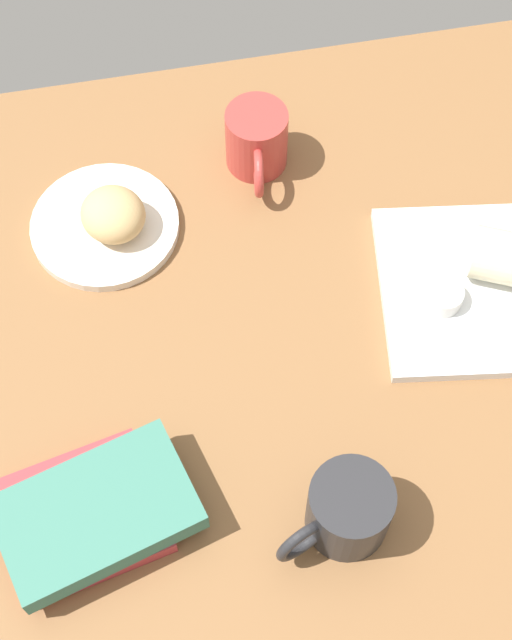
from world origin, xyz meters
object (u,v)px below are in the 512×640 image
(coffee_mug, at_px, (346,511))
(second_mug, at_px, (257,140))
(square_plate, at_px, (478,289))
(book_stack, at_px, (91,514))
(scone_pastry, at_px, (113,215))
(round_plate, at_px, (105,226))
(sauce_cup, at_px, (443,296))

(coffee_mug, bearing_deg, second_mug, -90.12)
(second_mug, bearing_deg, square_plate, 132.71)
(book_stack, bearing_deg, scone_pastry, -100.55)
(round_plate, relative_size, second_mug, 1.48)
(scone_pastry, bearing_deg, round_plate, -34.92)
(second_mug, bearing_deg, round_plate, 17.96)
(square_plate, bearing_deg, coffee_mug, 47.80)
(round_plate, distance_m, square_plate, 0.50)
(round_plate, height_order, scone_pastry, scone_pastry)
(book_stack, relative_size, second_mug, 1.80)
(round_plate, height_order, coffee_mug, coffee_mug)
(scone_pastry, relative_size, book_stack, 0.37)
(round_plate, xyz_separation_m, scone_pastry, (-0.01, 0.01, 0.04))
(round_plate, xyz_separation_m, sauce_cup, (-0.41, 0.20, 0.02))
(sauce_cup, relative_size, second_mug, 0.38)
(round_plate, xyz_separation_m, square_plate, (-0.47, 0.19, 0.00))
(sauce_cup, height_order, book_stack, book_stack)
(round_plate, bearing_deg, scone_pastry, 145.08)
(round_plate, relative_size, scone_pastry, 2.25)
(square_plate, xyz_separation_m, book_stack, (0.52, 0.21, 0.02))
(book_stack, xyz_separation_m, coffee_mug, (-0.28, 0.06, 0.02))
(sauce_cup, xyz_separation_m, second_mug, (0.19, -0.28, 0.02))
(coffee_mug, bearing_deg, round_plate, -64.24)
(coffee_mug, xyz_separation_m, second_mug, (-0.00, -0.53, -0.00))
(scone_pastry, height_order, book_stack, scone_pastry)
(sauce_cup, relative_size, coffee_mug, 0.37)
(sauce_cup, bearing_deg, book_stack, 23.12)
(coffee_mug, height_order, second_mug, coffee_mug)
(book_stack, height_order, coffee_mug, coffee_mug)
(sauce_cup, bearing_deg, second_mug, -55.83)
(sauce_cup, bearing_deg, round_plate, -26.42)
(scone_pastry, bearing_deg, square_plate, 158.19)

